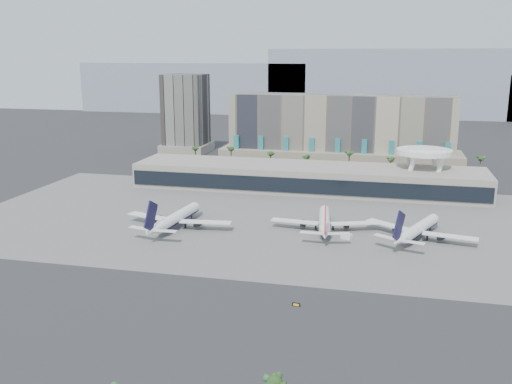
% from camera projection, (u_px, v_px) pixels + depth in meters
% --- Properties ---
extents(ground, '(900.00, 900.00, 0.00)m').
position_uv_depth(ground, '(255.00, 269.00, 177.19)').
color(ground, '#232326').
rests_on(ground, ground).
extents(apron_pad, '(260.00, 130.00, 0.06)m').
position_uv_depth(apron_pad, '(287.00, 220.00, 229.21)').
color(apron_pad, '#5B5B59').
rests_on(apron_pad, ground).
extents(mountain_ridge, '(680.00, 60.00, 70.00)m').
position_uv_depth(mountain_ridge, '(382.00, 88.00, 608.49)').
color(mountain_ridge, gray).
rests_on(mountain_ridge, ground).
extents(hotel, '(140.00, 30.00, 42.00)m').
position_uv_depth(hotel, '(340.00, 138.00, 335.96)').
color(hotel, tan).
rests_on(hotel, ground).
extents(office_tower, '(30.00, 30.00, 52.00)m').
position_uv_depth(office_tower, '(186.00, 118.00, 382.03)').
color(office_tower, black).
rests_on(office_tower, ground).
extents(terminal, '(170.00, 32.50, 14.50)m').
position_uv_depth(terminal, '(307.00, 177.00, 279.54)').
color(terminal, '#A39E90').
rests_on(terminal, ground).
extents(saucer_structure, '(26.00, 26.00, 21.89)m').
position_uv_depth(saucer_structure, '(424.00, 155.00, 270.33)').
color(saucer_structure, white).
rests_on(saucer_structure, ground).
extents(palm_row, '(157.80, 2.80, 13.10)m').
position_uv_depth(palm_row, '(329.00, 157.00, 310.30)').
color(palm_row, brown).
rests_on(palm_row, ground).
extents(airliner_left, '(43.66, 45.14, 15.60)m').
position_uv_depth(airliner_left, '(176.00, 218.00, 218.37)').
color(airliner_left, white).
rests_on(airliner_left, ground).
extents(airliner_centre, '(40.94, 42.35, 14.64)m').
position_uv_depth(airliner_centre, '(325.00, 221.00, 214.99)').
color(airliner_centre, white).
rests_on(airliner_centre, ground).
extents(airliner_right, '(39.45, 40.64, 14.94)m').
position_uv_depth(airliner_right, '(418.00, 229.00, 205.11)').
color(airliner_right, white).
rests_on(airliner_right, ground).
extents(service_vehicle_a, '(5.01, 3.36, 2.24)m').
position_uv_depth(service_vehicle_a, '(152.00, 229.00, 213.69)').
color(service_vehicle_a, white).
rests_on(service_vehicle_a, ground).
extents(service_vehicle_b, '(4.32, 3.41, 1.95)m').
position_uv_depth(service_vehicle_b, '(346.00, 236.00, 205.99)').
color(service_vehicle_b, white).
rests_on(service_vehicle_b, ground).
extents(taxiway_sign, '(2.18, 0.58, 0.98)m').
position_uv_depth(taxiway_sign, '(296.00, 305.00, 151.17)').
color(taxiway_sign, black).
rests_on(taxiway_sign, ground).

